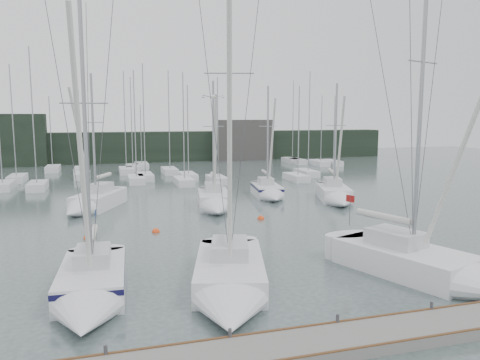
{
  "coord_description": "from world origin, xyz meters",
  "views": [
    {
      "loc": [
        -5.88,
        -18.29,
        7.75
      ],
      "look_at": [
        1.04,
        5.0,
        4.39
      ],
      "focal_mm": 35.0,
      "sensor_mm": 36.0,
      "label": 1
    }
  ],
  "objects_px": {
    "sailboat_mid_c": "(215,203)",
    "buoy_b": "(261,219)",
    "sailboat_near_center": "(230,287)",
    "sailboat_near_right": "(442,271)",
    "sailboat_mid_d": "(269,192)",
    "sailboat_mid_b": "(90,204)",
    "buoy_a": "(156,232)",
    "sailboat_near_left": "(90,291)",
    "buoy_c": "(89,238)",
    "sailboat_mid_e": "(336,196)"
  },
  "relations": [
    {
      "from": "sailboat_mid_c",
      "to": "buoy_b",
      "type": "distance_m",
      "value": 5.04
    },
    {
      "from": "sailboat_near_center",
      "to": "sailboat_mid_c",
      "type": "distance_m",
      "value": 19.02
    },
    {
      "from": "sailboat_near_right",
      "to": "sailboat_mid_d",
      "type": "distance_m",
      "value": 23.65
    },
    {
      "from": "sailboat_mid_b",
      "to": "buoy_a",
      "type": "distance_m",
      "value": 9.62
    },
    {
      "from": "sailboat_near_left",
      "to": "sailboat_mid_b",
      "type": "bearing_deg",
      "value": 94.41
    },
    {
      "from": "sailboat_mid_c",
      "to": "buoy_c",
      "type": "xyz_separation_m",
      "value": [
        -9.78,
        -6.53,
        -0.6
      ]
    },
    {
      "from": "buoy_a",
      "to": "buoy_b",
      "type": "height_order",
      "value": "buoy_b"
    },
    {
      "from": "sailboat_mid_e",
      "to": "buoy_c",
      "type": "xyz_separation_m",
      "value": [
        -21.04,
        -6.75,
        -0.58
      ]
    },
    {
      "from": "sailboat_mid_e",
      "to": "sailboat_near_left",
      "type": "bearing_deg",
      "value": -121.52
    },
    {
      "from": "sailboat_near_center",
      "to": "sailboat_near_right",
      "type": "relative_size",
      "value": 0.94
    },
    {
      "from": "sailboat_mid_d",
      "to": "buoy_a",
      "type": "distance_m",
      "value": 15.49
    },
    {
      "from": "sailboat_near_center",
      "to": "sailboat_mid_c",
      "type": "height_order",
      "value": "sailboat_near_center"
    },
    {
      "from": "sailboat_near_left",
      "to": "sailboat_near_right",
      "type": "height_order",
      "value": "sailboat_near_right"
    },
    {
      "from": "sailboat_near_right",
      "to": "buoy_a",
      "type": "bearing_deg",
      "value": 110.7
    },
    {
      "from": "sailboat_mid_b",
      "to": "sailboat_mid_e",
      "type": "relative_size",
      "value": 1.05
    },
    {
      "from": "sailboat_near_left",
      "to": "sailboat_mid_c",
      "type": "relative_size",
      "value": 1.23
    },
    {
      "from": "sailboat_near_center",
      "to": "buoy_a",
      "type": "xyz_separation_m",
      "value": [
        -1.72,
        12.54,
        -0.55
      ]
    },
    {
      "from": "buoy_a",
      "to": "buoy_c",
      "type": "xyz_separation_m",
      "value": [
        -4.25,
        -0.44,
        0.0
      ]
    },
    {
      "from": "sailboat_near_left",
      "to": "buoy_c",
      "type": "distance_m",
      "value": 11.05
    },
    {
      "from": "sailboat_near_center",
      "to": "sailboat_near_right",
      "type": "height_order",
      "value": "sailboat_near_right"
    },
    {
      "from": "sailboat_mid_b",
      "to": "buoy_b",
      "type": "distance_m",
      "value": 14.16
    },
    {
      "from": "sailboat_mid_c",
      "to": "sailboat_mid_b",
      "type": "bearing_deg",
      "value": 175.45
    },
    {
      "from": "buoy_c",
      "to": "buoy_b",
      "type": "bearing_deg",
      "value": 10.21
    },
    {
      "from": "sailboat_mid_d",
      "to": "sailboat_mid_e",
      "type": "relative_size",
      "value": 0.99
    },
    {
      "from": "sailboat_near_center",
      "to": "buoy_a",
      "type": "distance_m",
      "value": 12.67
    },
    {
      "from": "buoy_b",
      "to": "sailboat_near_center",
      "type": "bearing_deg",
      "value": -113.89
    },
    {
      "from": "buoy_a",
      "to": "sailboat_near_center",
      "type": "bearing_deg",
      "value": -82.2
    },
    {
      "from": "buoy_c",
      "to": "sailboat_mid_e",
      "type": "bearing_deg",
      "value": 17.79
    },
    {
      "from": "sailboat_mid_c",
      "to": "buoy_a",
      "type": "xyz_separation_m",
      "value": [
        -5.53,
        -6.09,
        -0.6
      ]
    },
    {
      "from": "sailboat_near_center",
      "to": "buoy_c",
      "type": "distance_m",
      "value": 13.5
    },
    {
      "from": "sailboat_near_left",
      "to": "buoy_a",
      "type": "xyz_separation_m",
      "value": [
        3.96,
        11.47,
        -0.57
      ]
    },
    {
      "from": "buoy_a",
      "to": "sailboat_near_right",
      "type": "bearing_deg",
      "value": -49.48
    },
    {
      "from": "sailboat_near_center",
      "to": "buoy_b",
      "type": "distance_m",
      "value": 15.67
    },
    {
      "from": "sailboat_mid_d",
      "to": "buoy_a",
      "type": "relative_size",
      "value": 21.18
    },
    {
      "from": "sailboat_near_right",
      "to": "sailboat_near_left",
      "type": "bearing_deg",
      "value": 152.48
    },
    {
      "from": "sailboat_mid_c",
      "to": "buoy_a",
      "type": "relative_size",
      "value": 21.36
    },
    {
      "from": "buoy_c",
      "to": "sailboat_mid_d",
      "type": "bearing_deg",
      "value": 33.3
    },
    {
      "from": "sailboat_near_left",
      "to": "sailboat_near_right",
      "type": "distance_m",
      "value": 15.71
    },
    {
      "from": "sailboat_near_left",
      "to": "buoy_b",
      "type": "bearing_deg",
      "value": 51.07
    },
    {
      "from": "buoy_a",
      "to": "buoy_b",
      "type": "distance_m",
      "value": 8.25
    },
    {
      "from": "sailboat_mid_d",
      "to": "sailboat_near_right",
      "type": "bearing_deg",
      "value": -81.76
    },
    {
      "from": "buoy_a",
      "to": "buoy_b",
      "type": "relative_size",
      "value": 1.0
    },
    {
      "from": "sailboat_near_center",
      "to": "buoy_a",
      "type": "relative_size",
      "value": 30.57
    },
    {
      "from": "sailboat_mid_c",
      "to": "buoy_c",
      "type": "relative_size",
      "value": 16.21
    },
    {
      "from": "buoy_b",
      "to": "buoy_c",
      "type": "xyz_separation_m",
      "value": [
        -12.31,
        -2.22,
        0.0
      ]
    },
    {
      "from": "sailboat_near_right",
      "to": "buoy_a",
      "type": "height_order",
      "value": "sailboat_near_right"
    },
    {
      "from": "sailboat_mid_c",
      "to": "buoy_a",
      "type": "bearing_deg",
      "value": -122.78
    },
    {
      "from": "sailboat_near_right",
      "to": "sailboat_mid_b",
      "type": "xyz_separation_m",
      "value": [
        -15.96,
        22.14,
        -0.02
      ]
    },
    {
      "from": "sailboat_near_left",
      "to": "sailboat_near_center",
      "type": "xyz_separation_m",
      "value": [
        5.68,
        -1.07,
        -0.02
      ]
    },
    {
      "from": "sailboat_near_right",
      "to": "sailboat_mid_c",
      "type": "height_order",
      "value": "sailboat_near_right"
    }
  ]
}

